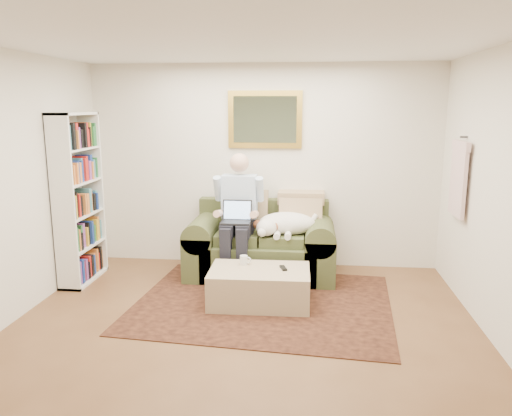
% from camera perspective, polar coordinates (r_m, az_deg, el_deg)
% --- Properties ---
extents(room_shell, '(4.51, 5.00, 2.61)m').
position_cam_1_polar(room_shell, '(4.37, -1.82, 1.40)').
color(room_shell, brown).
rests_on(room_shell, ground).
extents(rug, '(2.84, 2.35, 0.01)m').
position_cam_1_polar(rug, '(5.44, 0.82, -10.74)').
color(rug, black).
rests_on(rug, room_shell).
extents(sofa, '(1.80, 0.91, 1.08)m').
position_cam_1_polar(sofa, '(6.20, 0.59, -4.90)').
color(sofa, '#505C31').
rests_on(sofa, room_shell).
extents(seated_man, '(0.59, 0.85, 1.51)m').
position_cam_1_polar(seated_man, '(5.96, -2.14, -1.16)').
color(seated_man, '#8CADD8').
rests_on(seated_man, sofa).
extents(laptop, '(0.35, 0.28, 0.25)m').
position_cam_1_polar(laptop, '(5.88, -2.24, -0.96)').
color(laptop, black).
rests_on(laptop, seated_man).
extents(sleeping_dog, '(0.74, 0.47, 0.27)m').
position_cam_1_polar(sleeping_dog, '(5.99, 3.58, -1.77)').
color(sleeping_dog, white).
rests_on(sleeping_dog, sofa).
extents(ottoman, '(1.07, 0.69, 0.38)m').
position_cam_1_polar(ottoman, '(5.35, 0.41, -8.97)').
color(ottoman, tan).
rests_on(ottoman, room_shell).
extents(coffee_mug, '(0.08, 0.08, 0.10)m').
position_cam_1_polar(coffee_mug, '(5.43, -1.41, -5.97)').
color(coffee_mug, white).
rests_on(coffee_mug, ottoman).
extents(tv_remote, '(0.09, 0.16, 0.02)m').
position_cam_1_polar(tv_remote, '(5.31, 3.14, -6.87)').
color(tv_remote, black).
rests_on(tv_remote, ottoman).
extents(bookshelf, '(0.28, 0.80, 2.00)m').
position_cam_1_polar(bookshelf, '(6.22, -19.64, 1.01)').
color(bookshelf, white).
rests_on(bookshelf, room_shell).
extents(wall_mirror, '(0.94, 0.04, 0.72)m').
position_cam_1_polar(wall_mirror, '(6.40, 1.03, 10.07)').
color(wall_mirror, gold).
rests_on(wall_mirror, room_shell).
extents(hanging_shirt, '(0.06, 0.52, 0.90)m').
position_cam_1_polar(hanging_shirt, '(5.77, 22.17, 3.56)').
color(hanging_shirt, beige).
rests_on(hanging_shirt, room_shell).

